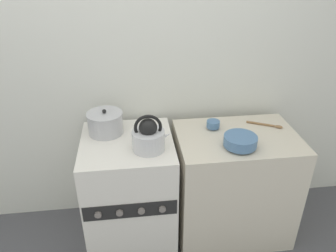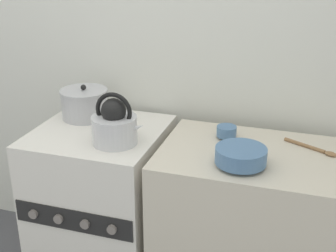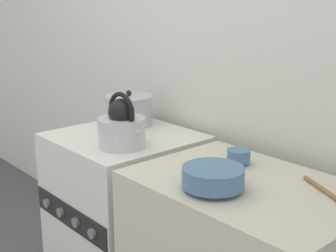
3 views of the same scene
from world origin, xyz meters
The scene contains 7 objects.
wall_back centered at (0.00, 0.69, 1.25)m, with size 7.00×0.06×2.50m.
stove centered at (0.00, 0.31, 0.43)m, with size 0.62×0.64×0.85m.
kettle centered at (0.14, 0.20, 0.94)m, with size 0.25×0.21×0.24m.
cooking_pot centered at (-0.14, 0.45, 0.93)m, with size 0.24×0.24×0.18m.
enamel_bowl centered at (0.73, 0.15, 0.89)m, with size 0.21×0.21×0.08m.
small_ceramic_bowl centered at (0.62, 0.42, 0.88)m, with size 0.09×0.09×0.06m.
wooden_spoon centered at (1.02, 0.41, 0.86)m, with size 0.24×0.14×0.02m.
Camera 3 is at (1.74, -0.94, 1.48)m, focal length 50.00 mm.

